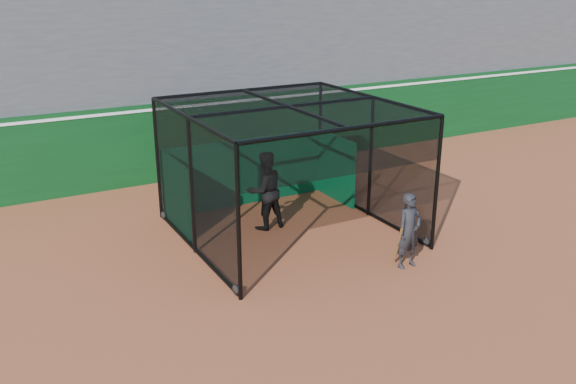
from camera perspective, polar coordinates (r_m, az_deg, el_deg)
ground at (r=12.91m, az=1.53°, el=-8.98°), size 120.00×120.00×0.00m
outfield_wall at (r=19.78m, az=-11.00°, el=4.82°), size 50.00×0.50×2.50m
grandstand at (r=22.86m, az=-14.61°, el=14.60°), size 50.00×7.85×8.95m
batting_cage at (r=15.06m, az=-0.02°, el=1.93°), size 5.11×5.23×3.24m
batter at (r=15.53m, az=-2.16°, el=0.15°), size 1.04×0.83×2.04m
on_deck_player at (r=13.73m, az=11.26°, el=-3.58°), size 0.66×0.46×1.73m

